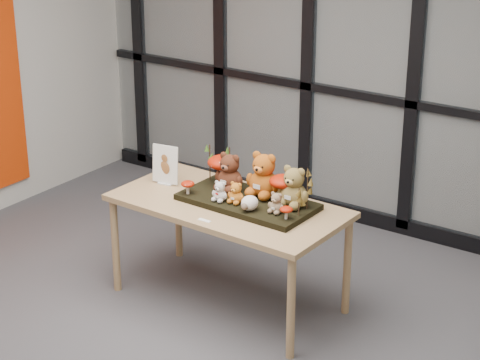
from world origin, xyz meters
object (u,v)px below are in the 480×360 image
Objects in this scene: bear_small_yellow at (236,191)px; mushroom_front_left at (188,187)px; diorama_tray at (248,202)px; bear_white_bow at (220,190)px; bear_beige_small at (276,201)px; display_table at (228,213)px; mushroom_back_right at (283,187)px; plush_cream_hedgehog at (250,202)px; mushroom_back_left at (223,169)px; bear_tan_back at (294,184)px; bear_pooh_yellow at (264,172)px; sign_holder at (165,167)px; mushroom_front_right at (286,212)px; bear_brown_medium at (230,170)px.

bear_small_yellow reaches higher than mushroom_front_left.
diorama_tray is 0.20m from bear_white_bow.
mushroom_front_left is (-0.63, -0.07, -0.02)m from bear_beige_small.
mushroom_back_right reaches higher than display_table.
plush_cream_hedgehog is 0.47m from mushroom_back_left.
bear_small_yellow is at bearing 18.51° from bear_white_bow.
mushroom_back_right is at bearing 173.49° from bear_tan_back.
bear_pooh_yellow is at bearing 31.63° from mushroom_front_left.
sign_holder is (-0.70, -0.13, -0.07)m from bear_pooh_yellow.
bear_beige_small is 0.63m from mushroom_front_left.
mushroom_back_right is (-0.06, 0.17, 0.02)m from bear_beige_small.
sign_holder is (-0.95, -0.10, -0.06)m from bear_tan_back.
bear_small_yellow reaches higher than plush_cream_hedgehog.
mushroom_front_left is (-0.57, -0.24, -0.05)m from mushroom_back_right.
plush_cream_hedgehog is at bearing -18.10° from sign_holder.
mushroom_front_left reaches higher than mushroom_front_right.
bear_brown_medium is at bearing 137.26° from bear_small_yellow.
bear_beige_small is at bearing -14.18° from diorama_tray.
bear_pooh_yellow is 0.41m from mushroom_front_right.
bear_pooh_yellow reaches higher than mushroom_front_right.
diorama_tray is 0.22m from bear_pooh_yellow.
bear_pooh_yellow is 0.30m from bear_white_bow.
bear_small_yellow is (0.09, -0.04, 0.18)m from display_table.
bear_pooh_yellow is 0.50m from mushroom_front_left.
bear_beige_small is (0.45, -0.14, -0.07)m from bear_brown_medium.
bear_tan_back is at bearing 27.15° from bear_white_bow.
bear_white_bow is 1.50× the size of mushroom_front_left.
bear_beige_small is at bearing 6.39° from mushroom_front_left.
display_table is 7.86× the size of mushroom_back_right.
mushroom_back_right is (0.23, 0.18, 0.02)m from bear_small_yellow.
plush_cream_hedgehog is 0.38× the size of sign_holder.
bear_brown_medium is 1.26× the size of mushroom_back_left.
bear_tan_back reaches higher than diorama_tray.
diorama_tray is 0.25m from mushroom_back_right.
bear_brown_medium reaches higher than sign_holder.
plush_cream_hedgehog is (0.06, -0.25, -0.11)m from bear_pooh_yellow.
mushroom_front_right is at bearing -3.07° from bear_small_yellow.
mushroom_back_right is 2.22× the size of mushroom_front_right.
bear_pooh_yellow is at bearing -1.17° from mushroom_back_left.
bear_brown_medium is at bearing 1.03° from sign_holder.
bear_tan_back reaches higher than display_table.
bear_beige_small is at bearing 154.73° from mushroom_front_right.
bear_small_yellow reaches higher than mushroom_front_right.
bear_tan_back is 0.37m from bear_small_yellow.
plush_cream_hedgehog is at bearing -33.26° from mushroom_back_left.
bear_brown_medium is 0.47m from bear_beige_small.
mushroom_back_right is at bearing 40.08° from bear_small_yellow.
bear_tan_back is 1.29× the size of mushroom_back_left.
bear_small_yellow is at bearing 175.20° from mushroom_front_right.
mushroom_front_right is (0.31, -0.23, -0.12)m from bear_pooh_yellow.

